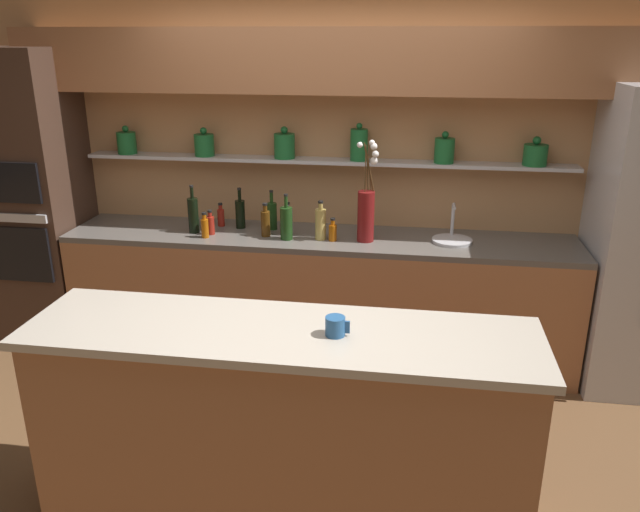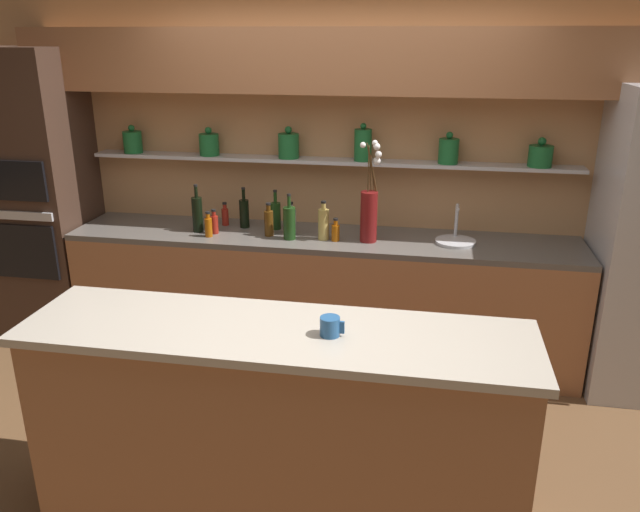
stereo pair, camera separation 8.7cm
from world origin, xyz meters
The scene contains 19 objects.
ground_plane centered at (0.00, 0.00, 0.00)m, with size 12.00×12.00×0.00m, color brown.
back_wall_unit centered at (0.00, 1.53, 1.55)m, with size 5.20×0.44×2.60m.
back_counter_unit centered at (-0.09, 1.24, 0.46)m, with size 3.58×0.62×0.92m.
island_counter centered at (0.00, -0.44, 0.51)m, with size 2.31×0.61×1.02m.
oven_tower centered at (-2.25, 1.24, 1.09)m, with size 0.70×0.64×2.17m.
flower_vase centered at (0.25, 1.18, 1.13)m, with size 0.15×0.14×0.70m.
sink_fixture centered at (0.83, 1.25, 0.95)m, with size 0.27×0.27×0.25m.
bottle_spirit_0 centered at (-0.45, 1.18, 1.02)m, with size 0.06×0.06×0.24m.
bottle_wine_1 centered at (-0.68, 1.34, 1.03)m, with size 0.07×0.07×0.30m.
bottle_spirit_2 centered at (-0.31, 1.24, 1.01)m, with size 0.07×0.07×0.23m.
bottle_wine_3 centered at (-0.98, 1.18, 1.05)m, with size 0.07×0.07×0.34m.
bottle_sauce_4 centered at (-0.86, 1.08, 1.00)m, with size 0.05×0.05×0.18m.
bottle_sauce_5 centered at (-0.85, 1.16, 0.99)m, with size 0.06×0.06×0.18m.
bottle_wine_6 centered at (-0.30, 1.13, 1.04)m, with size 0.08×0.08×0.32m.
bottle_spirit_7 centered at (-0.06, 1.16, 1.03)m, with size 0.07×0.07×0.27m.
bottle_wine_8 centered at (-0.45, 1.34, 1.02)m, with size 0.07×0.07×0.29m.
bottle_sauce_9 centered at (0.02, 1.14, 0.98)m, with size 0.06×0.06×0.16m.
bottle_sauce_10 centered at (-0.84, 1.37, 0.99)m, with size 0.05×0.05×0.17m.
coffee_mug centered at (0.25, -0.46, 1.06)m, with size 0.11×0.09×0.09m.
Camera 1 is at (0.56, -2.87, 2.25)m, focal length 35.00 mm.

